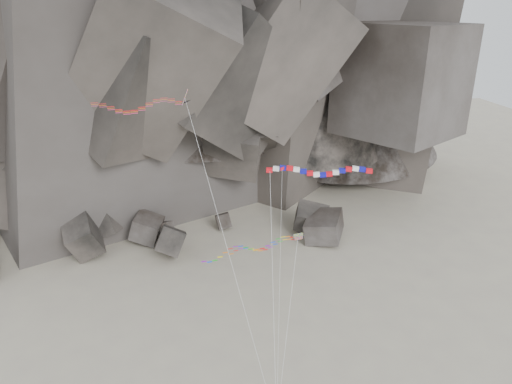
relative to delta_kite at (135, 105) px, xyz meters
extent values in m
plane|color=#9C957E|center=(11.37, -3.74, -33.34)|extent=(260.00, 260.00, 0.00)
cube|color=#47423F|center=(32.56, 24.96, -31.29)|extent=(9.76, 9.72, 5.58)
cube|color=#47423F|center=(0.11, 31.75, -31.16)|extent=(7.25, 6.81, 6.18)
cube|color=#47423F|center=(2.75, 32.11, -31.96)|extent=(5.07, 5.67, 4.35)
cube|color=#47423F|center=(31.32, 28.57, -31.47)|extent=(7.99, 8.09, 6.07)
cube|color=#47423F|center=(14.91, 33.66, -31.92)|extent=(3.16, 2.76, 3.71)
cube|color=#47423F|center=(-7.22, 34.31, -30.91)|extent=(8.57, 9.00, 7.95)
cube|color=#47423F|center=(3.91, 24.86, -31.14)|extent=(5.92, 6.56, 7.06)
cube|color=#47423F|center=(-10.78, 28.44, -30.35)|extent=(7.30, 8.14, 9.01)
cylinder|color=silver|center=(8.40, -7.81, -15.56)|extent=(6.28, 15.61, 32.14)
cube|color=red|center=(15.12, 1.22, -9.09)|extent=(0.88, 0.71, 0.51)
cube|color=white|center=(15.88, 0.97, -8.88)|extent=(0.91, 0.72, 0.57)
cube|color=#0F0E9B|center=(16.64, 0.67, -8.74)|extent=(0.93, 0.72, 0.60)
cube|color=red|center=(17.40, 0.34, -8.73)|extent=(0.93, 0.72, 0.61)
cube|color=white|center=(18.16, 0.01, -8.84)|extent=(0.92, 0.72, 0.58)
cube|color=#0F0E9B|center=(18.92, -0.30, -9.03)|extent=(0.89, 0.71, 0.52)
cube|color=red|center=(19.68, -0.57, -9.25)|extent=(0.90, 0.71, 0.55)
cube|color=white|center=(20.44, -0.78, -9.41)|extent=(0.93, 0.72, 0.60)
cube|color=#0F0E9B|center=(21.20, -0.95, -9.45)|extent=(0.94, 0.72, 0.61)
cube|color=red|center=(21.96, -1.08, -9.37)|extent=(0.92, 0.72, 0.59)
cube|color=white|center=(22.72, -1.21, -9.19)|extent=(0.89, 0.71, 0.54)
cube|color=#0F0E9B|center=(23.48, -1.34, -8.97)|extent=(0.90, 0.71, 0.54)
cube|color=red|center=(24.24, -1.52, -8.79)|extent=(0.93, 0.72, 0.59)
cube|color=white|center=(25.00, -1.74, -8.72)|extent=(0.94, 0.72, 0.61)
cube|color=#0F0E9B|center=(25.76, -2.02, -8.77)|extent=(0.93, 0.72, 0.60)
cube|color=red|center=(26.52, -2.33, -8.93)|extent=(0.90, 0.71, 0.55)
cylinder|color=silver|center=(13.32, -7.29, -20.35)|extent=(3.63, 16.64, 22.55)
cube|color=#D0E80C|center=(18.28, -1.09, -17.28)|extent=(1.29, 0.45, 0.71)
cube|color=#0CB219|center=(18.28, -1.26, -17.55)|extent=(1.08, 0.32, 0.49)
cylinder|color=silver|center=(14.90, -8.34, -24.45)|extent=(6.79, 14.54, 14.36)
cube|color=red|center=(16.12, -0.77, -8.29)|extent=(0.53, 0.31, 0.37)
cube|color=#0F0E9B|center=(15.93, -0.76, -8.29)|extent=(0.21, 0.14, 0.38)
cylinder|color=silver|center=(13.82, -8.18, -19.95)|extent=(4.62, 14.85, 23.34)
camera|label=1|loc=(-0.13, -53.31, 12.02)|focal=35.00mm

